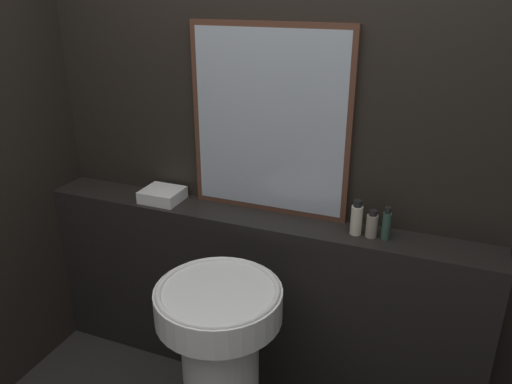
# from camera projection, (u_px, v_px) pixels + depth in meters

# --- Properties ---
(wall_back) EXTENTS (8.00, 0.06, 2.50)m
(wall_back) POSITION_uv_depth(u_px,v_px,m) (265.00, 141.00, 2.38)
(wall_back) COLOR black
(wall_back) RESTS_ON ground_plane
(vanity_counter) EXTENTS (2.24, 0.23, 0.92)m
(vanity_counter) POSITION_uv_depth(u_px,v_px,m) (254.00, 297.00, 2.56)
(vanity_counter) COLOR black
(vanity_counter) RESTS_ON ground_plane
(pedestal_sink) EXTENTS (0.51, 0.51, 0.84)m
(pedestal_sink) POSITION_uv_depth(u_px,v_px,m) (220.00, 357.00, 2.08)
(pedestal_sink) COLOR white
(pedestal_sink) RESTS_ON ground_plane
(mirror) EXTENTS (0.77, 0.03, 0.88)m
(mirror) POSITION_uv_depth(u_px,v_px,m) (269.00, 122.00, 2.28)
(mirror) COLOR #563323
(mirror) RESTS_ON vanity_counter
(towel_stack) EXTENTS (0.20, 0.18, 0.06)m
(towel_stack) POSITION_uv_depth(u_px,v_px,m) (163.00, 195.00, 2.55)
(towel_stack) COLOR white
(towel_stack) RESTS_ON vanity_counter
(shampoo_bottle) EXTENTS (0.05, 0.05, 0.16)m
(shampoo_bottle) POSITION_uv_depth(u_px,v_px,m) (357.00, 219.00, 2.19)
(shampoo_bottle) COLOR beige
(shampoo_bottle) RESTS_ON vanity_counter
(conditioner_bottle) EXTENTS (0.05, 0.05, 0.13)m
(conditioner_bottle) POSITION_uv_depth(u_px,v_px,m) (372.00, 225.00, 2.17)
(conditioner_bottle) COLOR gray
(conditioner_bottle) RESTS_ON vanity_counter
(lotion_bottle) EXTENTS (0.04, 0.04, 0.15)m
(lotion_bottle) POSITION_uv_depth(u_px,v_px,m) (386.00, 224.00, 2.15)
(lotion_bottle) COLOR #2D4C3D
(lotion_bottle) RESTS_ON vanity_counter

